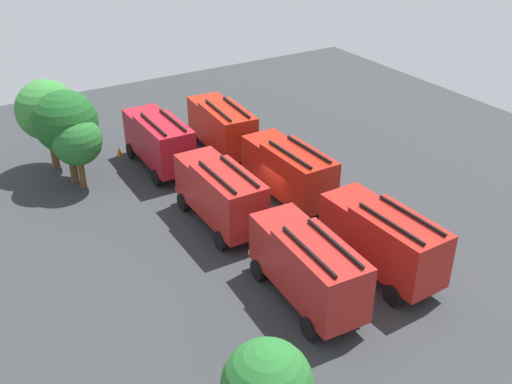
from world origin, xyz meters
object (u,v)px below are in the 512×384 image
object	(u,v)px
fire_truck_2	(222,126)
firefighter_1	(257,141)
fire_truck_0	(382,238)
fire_truck_5	(159,140)
traffic_cone_0	(119,151)
fire_truck_3	(307,265)
tree_3	(47,110)
fire_truck_1	(288,170)
firefighter_0	(287,161)
tree_1	(77,141)
tree_2	(66,122)
fire_truck_4	(220,192)

from	to	relation	value
fire_truck_2	firefighter_1	xyz separation A→B (m)	(-1.45, -2.06, -1.11)
fire_truck_0	fire_truck_5	distance (m)	17.77
fire_truck_2	traffic_cone_0	xyz separation A→B (m)	(3.55, 6.60, -1.85)
traffic_cone_0	fire_truck_3	bearing A→B (deg)	-174.48
firefighter_1	traffic_cone_0	bearing A→B (deg)	131.88
fire_truck_3	traffic_cone_0	size ratio (longest dim) A/B	12.03
tree_3	traffic_cone_0	size ratio (longest dim) A/B	10.34
firefighter_1	fire_truck_1	bearing A→B (deg)	-123.75
firefighter_0	tree_3	distance (m)	16.38
tree_1	tree_2	world-z (taller)	tree_2
firefighter_1	tree_2	size ratio (longest dim) A/B	0.29
fire_truck_2	tree_2	bearing A→B (deg)	88.10
tree_3	firefighter_0	bearing A→B (deg)	-124.76
tree_2	fire_truck_3	bearing A→B (deg)	-161.95
fire_truck_3	tree_2	bearing A→B (deg)	21.52
firefighter_0	firefighter_1	xyz separation A→B (m)	(3.76, 0.08, 0.06)
fire_truck_1	tree_1	world-z (taller)	tree_1
tree_1	firefighter_0	bearing A→B (deg)	-112.94
tree_1	tree_3	xyz separation A→B (m)	(3.88, 0.74, 0.90)
fire_truck_3	traffic_cone_0	world-z (taller)	fire_truck_3
fire_truck_1	firefighter_0	distance (m)	3.86
fire_truck_3	fire_truck_5	distance (m)	17.02
fire_truck_5	tree_1	xyz separation A→B (m)	(-0.02, 5.47, 1.19)
fire_truck_5	tree_1	bearing A→B (deg)	91.02
fire_truck_3	fire_truck_5	size ratio (longest dim) A/B	1.01
fire_truck_1	firefighter_1	size ratio (longest dim) A/B	3.93
fire_truck_4	tree_1	bearing A→B (deg)	33.06
fire_truck_1	fire_truck_3	xyz separation A→B (m)	(-8.64, 4.77, 0.00)
fire_truck_0	tree_2	bearing A→B (deg)	28.42
tree_3	fire_truck_0	bearing A→B (deg)	-152.35
fire_truck_2	tree_3	size ratio (longest dim) A/B	1.17
fire_truck_1	fire_truck_5	size ratio (longest dim) A/B	1.00
firefighter_0	tree_3	xyz separation A→B (m)	(9.15, 13.19, 3.26)
fire_truck_4	tree_3	xyz separation A→B (m)	(12.56, 6.26, 2.09)
fire_truck_1	tree_3	bearing A→B (deg)	41.93
fire_truck_5	fire_truck_3	bearing A→B (deg)	-178.44
firefighter_0	fire_truck_2	bearing A→B (deg)	-111.41
fire_truck_3	firefighter_1	world-z (taller)	fire_truck_3
firefighter_0	tree_3	world-z (taller)	tree_3
firefighter_1	tree_3	world-z (taller)	tree_3
fire_truck_0	firefighter_0	distance (m)	12.08
fire_truck_1	tree_1	xyz separation A→B (m)	(8.36, 10.45, 1.19)
firefighter_0	tree_2	distance (m)	14.58
fire_truck_4	tree_2	xyz separation A→B (m)	(9.83, 5.75, 2.10)
fire_truck_0	firefighter_1	world-z (taller)	fire_truck_0
fire_truck_3	firefighter_1	bearing A→B (deg)	-19.86
fire_truck_2	traffic_cone_0	size ratio (longest dim) A/B	12.10
fire_truck_2	fire_truck_5	bearing A→B (deg)	93.73
fire_truck_3	fire_truck_5	world-z (taller)	same
fire_truck_2	tree_3	world-z (taller)	tree_3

